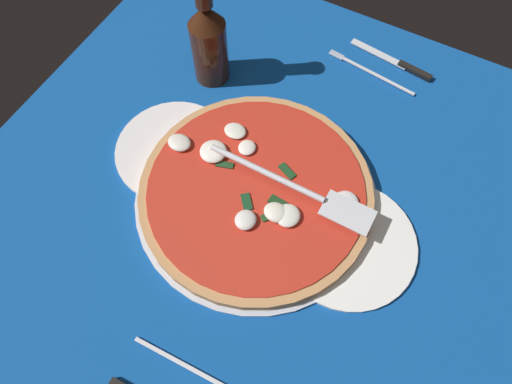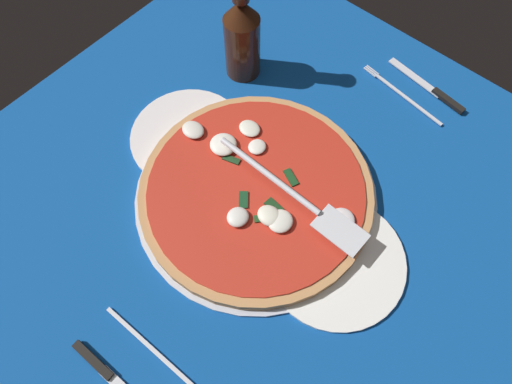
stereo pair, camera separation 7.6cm
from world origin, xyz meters
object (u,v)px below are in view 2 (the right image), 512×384
dinner_plate_left (189,137)px  pizza_server (294,194)px  dinner_plate_right (334,262)px  pizza (256,191)px  beer_bottle (242,35)px  place_setting_near (137,369)px  place_setting_far (417,94)px

dinner_plate_left → pizza_server: (22.46, 1.39, 4.19)cm
dinner_plate_left → dinner_plate_right: (33.53, -1.80, 0.00)cm
pizza → beer_bottle: beer_bottle is taller
pizza → place_setting_near: pizza is taller
place_setting_far → pizza_server: bearing=91.9°
beer_bottle → dinner_plate_right: bearing=-28.5°
dinner_plate_left → pizza: bearing=-3.5°
dinner_plate_left → place_setting_far: size_ratio=0.95×
dinner_plate_left → dinner_plate_right: size_ratio=0.94×
place_setting_far → beer_bottle: bearing=38.1°
dinner_plate_right → pizza_server: (-11.07, 3.19, 4.19)cm
pizza → pizza_server: 6.77cm
place_setting_near → dinner_plate_left: bearing=121.8°
place_setting_far → beer_bottle: beer_bottle is taller
pizza → place_setting_far: pizza is taller
place_setting_far → dinner_plate_right: bearing=109.3°
place_setting_near → place_setting_far: bearing=84.7°
beer_bottle → pizza: bearing=-44.0°
dinner_plate_left → place_setting_far: bearing=53.9°
dinner_plate_right → place_setting_far: place_setting_far is taller
pizza → place_setting_near: (5.12, -31.47, -1.61)cm
dinner_plate_left → place_setting_far: 43.47cm
dinner_plate_right → pizza_server: pizza_server is taller
dinner_plate_left → pizza: pizza is taller
dinner_plate_left → dinner_plate_right: bearing=-3.1°
place_setting_near → pizza: bearing=97.1°
pizza → place_setting_far: size_ratio=1.76×
place_setting_far → place_setting_near: bearing=94.1°
dinner_plate_right → place_setting_near: 32.83cm
pizza_server → beer_bottle: 30.76cm
dinner_plate_right → place_setting_far: 37.76cm
dinner_plate_left → beer_bottle: bearing=99.5°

